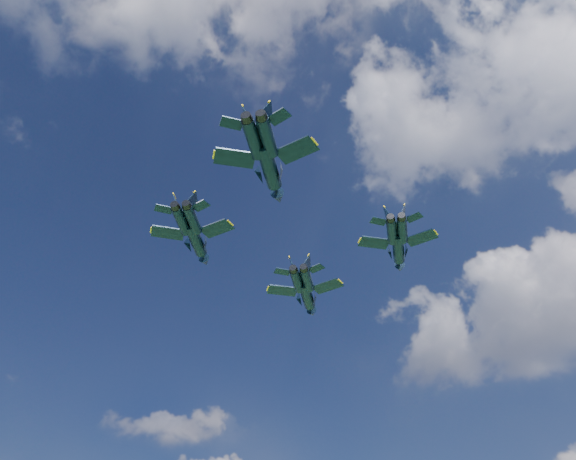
% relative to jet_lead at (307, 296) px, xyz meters
% --- Properties ---
extents(jet_lead, '(11.55, 15.66, 3.78)m').
position_rel_jet_lead_xyz_m(jet_lead, '(0.00, 0.00, 0.00)').
color(jet_lead, black).
extents(jet_left, '(11.57, 15.47, 3.77)m').
position_rel_jet_lead_xyz_m(jet_left, '(-4.70, -20.52, 1.23)').
color(jet_left, black).
extents(jet_right, '(10.36, 14.04, 3.39)m').
position_rel_jet_lead_xyz_m(jet_right, '(18.97, -4.17, -1.47)').
color(jet_right, black).
extents(jet_slot, '(12.68, 17.20, 4.15)m').
position_rel_jet_lead_xyz_m(jet_slot, '(12.91, -25.32, 1.86)').
color(jet_slot, black).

